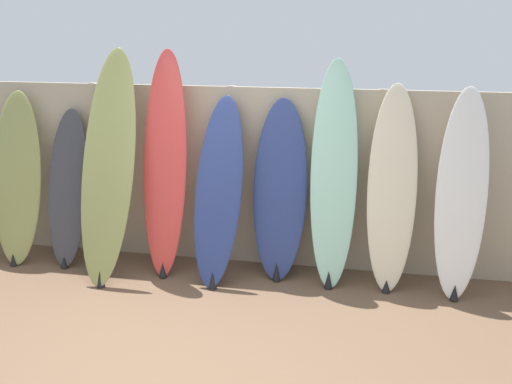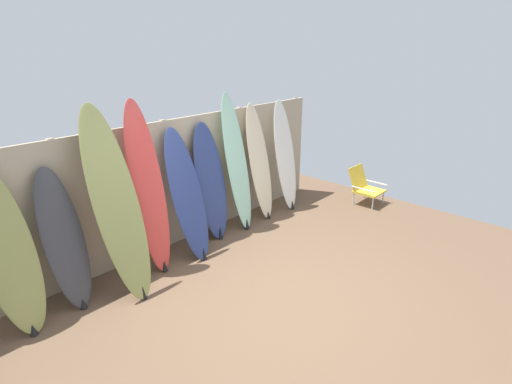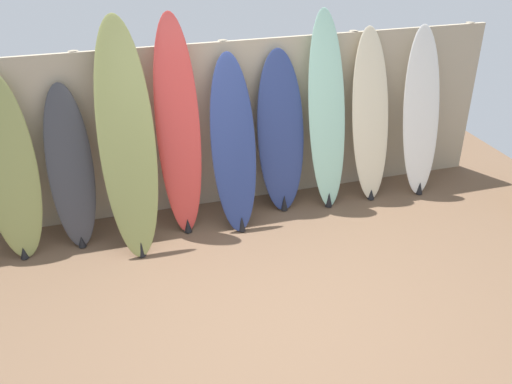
# 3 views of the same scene
# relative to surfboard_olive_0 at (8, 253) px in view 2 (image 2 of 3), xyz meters

# --- Properties ---
(ground) EXTENTS (7.68, 7.68, 0.00)m
(ground) POSITION_rel_surfboard_olive_0_xyz_m (2.16, -1.66, -0.86)
(ground) COLOR brown
(fence_back) EXTENTS (6.08, 0.11, 1.80)m
(fence_back) POSITION_rel_surfboard_olive_0_xyz_m (2.16, 0.35, 0.04)
(fence_back) COLOR tan
(fence_back) RESTS_ON ground
(surfboard_olive_0) EXTENTS (0.56, 0.60, 1.74)m
(surfboard_olive_0) POSITION_rel_surfboard_olive_0_xyz_m (0.00, 0.00, 0.00)
(surfboard_olive_0) COLOR olive
(surfboard_olive_0) RESTS_ON ground
(surfboard_charcoal_1) EXTENTS (0.44, 0.52, 1.57)m
(surfboard_charcoal_1) POSITION_rel_surfboard_olive_0_xyz_m (0.54, 0.03, -0.09)
(surfboard_charcoal_1) COLOR #38383D
(surfboard_charcoal_1) RESTS_ON ground
(surfboard_olive_2) EXTENTS (0.55, 0.85, 2.17)m
(surfboard_olive_2) POSITION_rel_surfboard_olive_0_xyz_m (1.09, -0.17, 0.22)
(surfboard_olive_2) COLOR olive
(surfboard_olive_2) RESTS_ON ground
(surfboard_red_3) EXTENTS (0.45, 0.49, 2.16)m
(surfboard_red_3) POSITION_rel_surfboard_olive_0_xyz_m (1.60, -0.02, 0.21)
(surfboard_red_3) COLOR #D13D38
(surfboard_red_3) RESTS_ON ground
(surfboard_navy_4) EXTENTS (0.51, 0.71, 1.74)m
(surfboard_navy_4) POSITION_rel_surfboard_olive_0_xyz_m (2.13, -0.08, -0.00)
(surfboard_navy_4) COLOR navy
(surfboard_navy_4) RESTS_ON ground
(surfboard_navy_5) EXTENTS (0.52, 0.41, 1.72)m
(surfboard_navy_5) POSITION_rel_surfboard_olive_0_xyz_m (2.69, 0.08, -0.02)
(surfboard_navy_5) COLOR navy
(surfboard_navy_5) RESTS_ON ground
(surfboard_seafoam_6) EXTENTS (0.46, 0.50, 2.09)m
(surfboard_seafoam_6) POSITION_rel_surfboard_olive_0_xyz_m (3.20, 0.05, 0.17)
(surfboard_seafoam_6) COLOR #9ED6BC
(surfboard_seafoam_6) RESTS_ON ground
(surfboard_cream_7) EXTENTS (0.45, 0.48, 1.88)m
(surfboard_cream_7) POSITION_rel_surfboard_olive_0_xyz_m (3.73, 0.07, 0.07)
(surfboard_cream_7) COLOR beige
(surfboard_cream_7) RESTS_ON ground
(surfboard_white_8) EXTENTS (0.46, 0.47, 1.87)m
(surfboard_white_8) POSITION_rel_surfboard_olive_0_xyz_m (4.32, 0.01, 0.06)
(surfboard_white_8) COLOR white
(surfboard_white_8) RESTS_ON ground
(beach_chair) EXTENTS (0.50, 0.56, 0.65)m
(beach_chair) POSITION_rel_surfboard_olive_0_xyz_m (5.46, -0.93, -0.54)
(beach_chair) COLOR silver
(beach_chair) RESTS_ON ground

